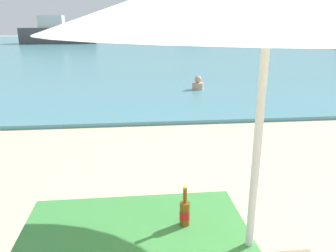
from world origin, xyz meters
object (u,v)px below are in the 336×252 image
Objects in this scene: picnic_table_green at (136,242)px; boat_ferry at (332,34)px; swimmer_person at (198,84)px; boat_sailboat at (58,33)px; boat_tanker at (192,34)px; beer_bottle_amber at (185,211)px.

picnic_table_green is 52.52m from boat_ferry.
swimmer_person is 0.10× the size of boat_ferry.
boat_sailboat reaches higher than boat_ferry.
boat_sailboat is at bearing -145.82° from boat_tanker.
boat_ferry is at bearing 0.93° from boat_tanker.
boat_tanker is at bearing 34.18° from boat_sailboat.
picnic_table_green is 0.33× the size of boat_ferry.
boat_sailboat is at bearing -163.10° from boat_ferry.
boat_ferry is at bearing 57.65° from beer_bottle_amber.
boat_sailboat is at bearing 102.53° from beer_bottle_amber.
picnic_table_green is 0.31× the size of boat_tanker.
beer_bottle_amber is 0.04× the size of boat_sailboat.
boat_sailboat is at bearing 102.02° from picnic_table_green.
boat_tanker is (7.95, 43.90, -0.18)m from beer_bottle_amber.
boat_sailboat is at bearing 109.66° from swimmer_person.
swimmer_person is at bearing -99.91° from boat_tanker.
boat_ferry is (28.33, 44.22, -0.02)m from picnic_table_green.
picnic_table_green is 0.19× the size of boat_sailboat.
boat_ferry is 0.58× the size of boat_sailboat.
boat_sailboat reaches higher than beer_bottle_amber.
picnic_table_green is 8.22m from swimmer_person.
picnic_table_green is 44.67m from boat_tanker.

